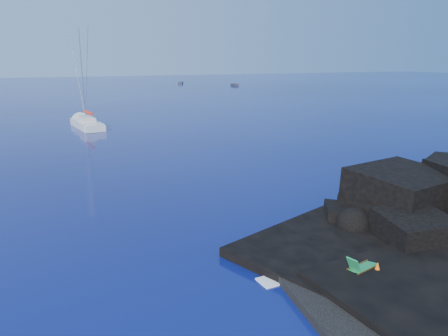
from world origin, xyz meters
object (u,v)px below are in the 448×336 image
(sailboat, at_px, (87,127))
(distant_boat_b, at_px, (235,86))
(marker_cone, at_px, (377,269))
(distant_boat_a, at_px, (181,84))
(deck_chair, at_px, (363,263))
(sunbather, at_px, (359,267))

(sailboat, distance_m, distant_boat_b, 85.79)
(distant_boat_b, bearing_deg, sailboat, -118.95)
(sailboat, bearing_deg, marker_cone, -89.97)
(sailboat, bearing_deg, distant_boat_a, 57.16)
(deck_chair, bearing_deg, sunbather, 74.28)
(deck_chair, xyz_separation_m, sunbather, (0.00, 0.23, -0.32))
(deck_chair, xyz_separation_m, distant_boat_a, (30.79, 131.32, -0.85))
(sunbather, distance_m, distant_boat_a, 134.66)
(sailboat, relative_size, distant_boat_a, 2.79)
(marker_cone, relative_size, distant_boat_a, 0.13)
(sailboat, relative_size, deck_chair, 8.68)
(deck_chair, height_order, sunbather, deck_chair)
(deck_chair, bearing_deg, marker_cone, -51.61)
(distant_boat_b, bearing_deg, marker_cone, -103.30)
(marker_cone, height_order, distant_boat_a, marker_cone)
(marker_cone, bearing_deg, deck_chair, 143.98)
(sunbather, xyz_separation_m, distant_boat_b, (43.75, 114.99, -0.53))
(sailboat, xyz_separation_m, deck_chair, (6.91, -45.98, 0.85))
(distant_boat_a, bearing_deg, marker_cone, -81.44)
(deck_chair, distance_m, distant_boat_a, 134.89)
(sailboat, height_order, distant_boat_a, sailboat)
(sunbather, bearing_deg, deck_chair, -111.33)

